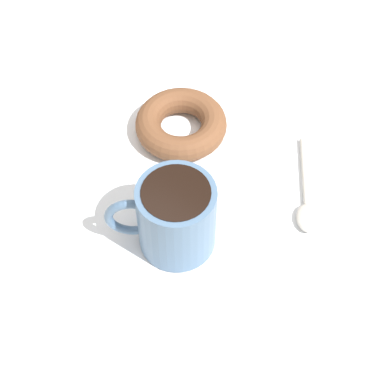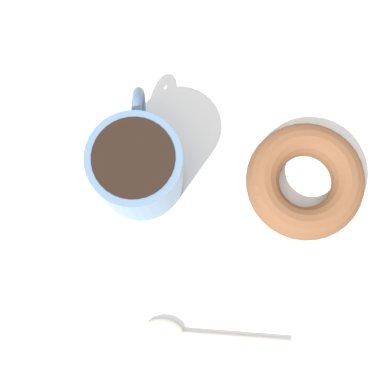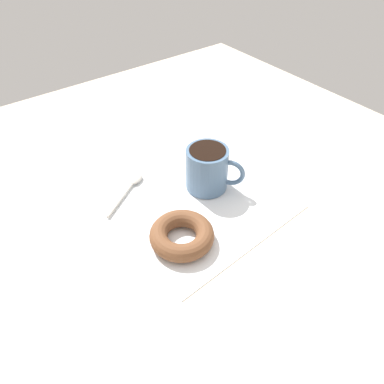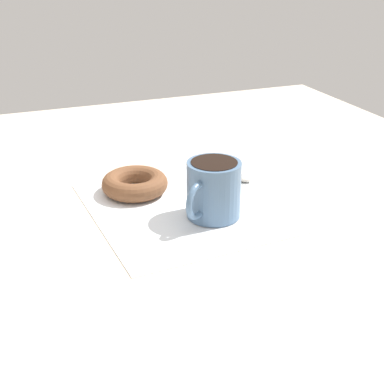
{
  "view_description": "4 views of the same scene",
  "coord_description": "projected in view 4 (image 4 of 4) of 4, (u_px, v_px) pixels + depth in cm",
  "views": [
    {
      "loc": [
        -35.0,
        -25.01,
        57.82
      ],
      "look_at": [
        -2.42,
        -1.14,
        2.3
      ],
      "focal_mm": 60.0,
      "sensor_mm": 36.0,
      "label": 1
    },
    {
      "loc": [
        3.61,
        -9.01,
        58.51
      ],
      "look_at": [
        -2.42,
        -1.14,
        2.3
      ],
      "focal_mm": 60.0,
      "sensor_mm": 36.0,
      "label": 2
    },
    {
      "loc": [
        28.68,
        39.85,
        47.88
      ],
      "look_at": [
        -2.42,
        -1.14,
        2.3
      ],
      "focal_mm": 35.0,
      "sensor_mm": 36.0,
      "label": 3
    },
    {
      "loc": [
        -72.14,
        26.01,
        36.96
      ],
      "look_at": [
        -2.42,
        -1.14,
        2.3
      ],
      "focal_mm": 50.0,
      "sensor_mm": 36.0,
      "label": 4
    }
  ],
  "objects": [
    {
      "name": "spoon",
      "position": [
        233.0,
        176.0,
        0.92
      ],
      "size": [
        11.71,
        8.36,
        0.9
      ],
      "color": "#B7B2A8",
      "rests_on": "napkin"
    },
    {
      "name": "donut",
      "position": [
        135.0,
        183.0,
        0.87
      ],
      "size": [
        10.76,
        10.76,
        3.02
      ],
      "primitive_type": "torus",
      "color": "brown",
      "rests_on": "napkin"
    },
    {
      "name": "ground_plane",
      "position": [
        180.0,
        206.0,
        0.86
      ],
      "size": [
        120.0,
        120.0,
        2.0
      ],
      "primitive_type": "cube",
      "color": "beige"
    },
    {
      "name": "napkin",
      "position": [
        192.0,
        204.0,
        0.83
      ],
      "size": [
        32.44,
        32.44,
        0.3
      ],
      "primitive_type": "cube",
      "rotation": [
        0.0,
        0.0,
        0.07
      ],
      "color": "white",
      "rests_on": "ground_plane"
    },
    {
      "name": "coffee_cup",
      "position": [
        213.0,
        189.0,
        0.78
      ],
      "size": [
        8.7,
        10.07,
        8.52
      ],
      "color": "slate",
      "rests_on": "napkin"
    }
  ]
}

